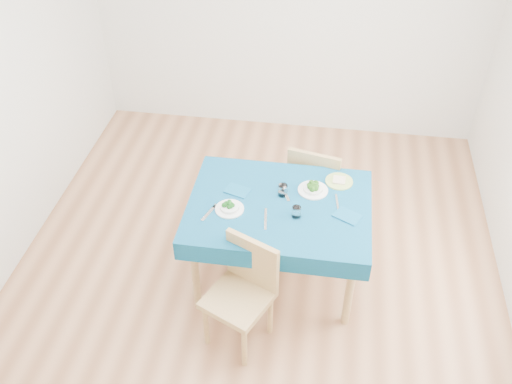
# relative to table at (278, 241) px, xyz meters

# --- Properties ---
(room_shell) EXTENTS (4.02, 4.52, 2.73)m
(room_shell) POSITION_rel_table_xyz_m (-0.18, 0.01, 0.97)
(room_shell) COLOR #96603E
(room_shell) RESTS_ON ground
(table) EXTENTS (1.36, 1.03, 0.76)m
(table) POSITION_rel_table_xyz_m (0.00, 0.00, 0.00)
(table) COLOR navy
(table) RESTS_ON ground
(chair_near) EXTENTS (0.57, 0.58, 1.03)m
(chair_near) POSITION_rel_table_xyz_m (-0.20, -0.67, 0.14)
(chair_near) COLOR #A6834E
(chair_near) RESTS_ON ground
(chair_far) EXTENTS (0.54, 0.57, 1.11)m
(chair_far) POSITION_rel_table_xyz_m (0.26, 0.75, 0.18)
(chair_far) COLOR #A6834E
(chair_far) RESTS_ON ground
(bowl_near) EXTENTS (0.21, 0.21, 0.07)m
(bowl_near) POSITION_rel_table_xyz_m (-0.36, -0.11, 0.41)
(bowl_near) COLOR white
(bowl_near) RESTS_ON table
(bowl_far) EXTENTS (0.23, 0.23, 0.07)m
(bowl_far) POSITION_rel_table_xyz_m (0.24, 0.20, 0.41)
(bowl_far) COLOR white
(bowl_far) RESTS_ON table
(fork_near) EXTENTS (0.09, 0.19, 0.00)m
(fork_near) POSITION_rel_table_xyz_m (-0.50, -0.17, 0.38)
(fork_near) COLOR silver
(fork_near) RESTS_ON table
(knife_near) EXTENTS (0.05, 0.23, 0.00)m
(knife_near) POSITION_rel_table_xyz_m (-0.08, -0.17, 0.38)
(knife_near) COLOR silver
(knife_near) RESTS_ON table
(fork_far) EXTENTS (0.09, 0.17, 0.00)m
(fork_far) POSITION_rel_table_xyz_m (0.03, 0.13, 0.38)
(fork_far) COLOR silver
(fork_far) RESTS_ON table
(knife_far) EXTENTS (0.04, 0.20, 0.00)m
(knife_far) POSITION_rel_table_xyz_m (0.43, 0.08, 0.38)
(knife_far) COLOR silver
(knife_far) RESTS_ON table
(napkin_near) EXTENTS (0.21, 0.17, 0.01)m
(napkin_near) POSITION_rel_table_xyz_m (-0.34, 0.11, 0.38)
(napkin_near) COLOR navy
(napkin_near) RESTS_ON table
(napkin_far) EXTENTS (0.23, 0.20, 0.01)m
(napkin_far) POSITION_rel_table_xyz_m (0.51, -0.06, 0.38)
(napkin_far) COLOR navy
(napkin_far) RESTS_ON table
(tumbler_center) EXTENTS (0.07, 0.07, 0.09)m
(tumbler_center) POSITION_rel_table_xyz_m (0.01, 0.12, 0.43)
(tumbler_center) COLOR white
(tumbler_center) RESTS_ON table
(tumbler_side) EXTENTS (0.07, 0.07, 0.09)m
(tumbler_side) POSITION_rel_table_xyz_m (0.14, -0.11, 0.42)
(tumbler_side) COLOR white
(tumbler_side) RESTS_ON table
(side_plate) EXTENTS (0.22, 0.22, 0.01)m
(side_plate) POSITION_rel_table_xyz_m (0.43, 0.34, 0.38)
(side_plate) COLOR #A3C25E
(side_plate) RESTS_ON table
(bread_slice) EXTENTS (0.10, 0.10, 0.01)m
(bread_slice) POSITION_rel_table_xyz_m (0.43, 0.34, 0.40)
(bread_slice) COLOR beige
(bread_slice) RESTS_ON side_plate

